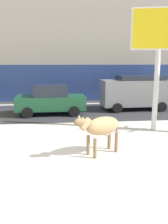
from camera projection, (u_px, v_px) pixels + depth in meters
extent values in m
plane|color=silver|center=(78.00, 160.00, 7.90)|extent=(120.00, 120.00, 0.00)
cube|color=#333338|center=(69.00, 112.00, 15.43)|extent=(60.00, 5.60, 0.01)
cube|color=gray|center=(65.00, 23.00, 20.23)|extent=(44.00, 6.00, 13.00)
cube|color=navy|center=(67.00, 83.00, 18.28)|extent=(43.12, 0.10, 2.80)
ellipsoid|color=tan|center=(103.00, 126.00, 8.26)|extent=(1.51, 1.21, 0.64)
cylinder|color=olive|center=(95.00, 148.00, 7.97)|extent=(0.12, 0.12, 0.70)
cylinder|color=olive|center=(88.00, 145.00, 8.28)|extent=(0.12, 0.12, 0.70)
cylinder|color=olive|center=(116.00, 143.00, 8.53)|extent=(0.12, 0.12, 0.70)
cylinder|color=olive|center=(109.00, 140.00, 8.84)|extent=(0.12, 0.12, 0.70)
cylinder|color=tan|center=(85.00, 124.00, 7.80)|extent=(0.54, 0.46, 0.44)
ellipsoid|color=olive|center=(80.00, 122.00, 7.65)|extent=(0.50, 0.43, 0.28)
cone|color=beige|center=(83.00, 118.00, 7.56)|extent=(0.11, 0.13, 0.15)
cone|color=beige|center=(79.00, 116.00, 7.73)|extent=(0.11, 0.13, 0.15)
cylinder|color=olive|center=(116.00, 130.00, 8.69)|extent=(0.06, 0.06, 0.60)
ellipsoid|color=beige|center=(106.00, 133.00, 8.42)|extent=(0.36, 0.35, 0.20)
cylinder|color=silver|center=(156.00, 91.00, 11.01)|extent=(0.24, 0.24, 3.80)
cube|color=silver|center=(160.00, 29.00, 10.44)|extent=(2.50, 0.79, 1.82)
cube|color=yellow|center=(160.00, 29.00, 10.41)|extent=(2.37, 0.72, 1.70)
cube|color=#194C2D|center=(51.00, 103.00, 14.62)|extent=(4.25, 1.89, 0.84)
cube|color=#1E232D|center=(51.00, 90.00, 14.46)|extent=(2.05, 1.61, 0.68)
cylinder|color=black|center=(72.00, 106.00, 15.74)|extent=(0.65, 0.24, 0.64)
cylinder|color=black|center=(74.00, 111.00, 14.03)|extent=(0.65, 0.24, 0.64)
cylinder|color=black|center=(30.00, 107.00, 15.39)|extent=(0.65, 0.24, 0.64)
cylinder|color=black|center=(27.00, 113.00, 13.68)|extent=(0.65, 0.24, 0.64)
cube|color=slate|center=(135.00, 93.00, 16.02)|extent=(4.66, 2.04, 1.70)
cube|color=#1E232D|center=(140.00, 78.00, 15.85)|extent=(3.05, 1.76, 0.30)
cylinder|color=black|center=(150.00, 102.00, 17.31)|extent=(0.65, 0.24, 0.64)
cylinder|color=black|center=(162.00, 107.00, 15.47)|extent=(0.65, 0.24, 0.64)
cylinder|color=black|center=(110.00, 103.00, 16.93)|extent=(0.65, 0.24, 0.64)
cylinder|color=black|center=(117.00, 108.00, 15.09)|extent=(0.65, 0.24, 0.64)
cylinder|color=#282833|center=(106.00, 97.00, 18.95)|extent=(0.24, 0.24, 0.88)
cube|color=brown|center=(106.00, 88.00, 18.79)|extent=(0.36, 0.22, 0.64)
sphere|color=#9E7051|center=(106.00, 82.00, 18.70)|extent=(0.20, 0.20, 0.20)
cylinder|color=#282833|center=(114.00, 97.00, 19.01)|extent=(0.24, 0.24, 0.88)
cube|color=maroon|center=(114.00, 88.00, 18.85)|extent=(0.36, 0.22, 0.64)
sphere|color=beige|center=(114.00, 82.00, 18.76)|extent=(0.20, 0.20, 0.20)
cylinder|color=#282833|center=(22.00, 98.00, 18.30)|extent=(0.24, 0.24, 0.88)
cube|color=#232328|center=(22.00, 89.00, 18.14)|extent=(0.36, 0.22, 0.64)
sphere|color=tan|center=(21.00, 83.00, 18.05)|extent=(0.20, 0.20, 0.20)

